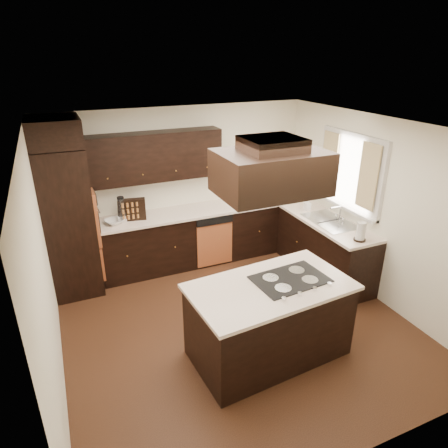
{
  "coord_description": "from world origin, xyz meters",
  "views": [
    {
      "loc": [
        -1.83,
        -3.83,
        3.25
      ],
      "look_at": [
        0.1,
        0.6,
        1.15
      ],
      "focal_mm": 32.0,
      "sensor_mm": 36.0,
      "label": 1
    }
  ],
  "objects_px": {
    "spice_rack": "(132,210)",
    "range_hood": "(271,172)",
    "oven_column": "(69,222)",
    "island": "(269,322)"
  },
  "relations": [
    {
      "from": "spice_rack",
      "to": "range_hood",
      "type": "bearing_deg",
      "value": -57.27
    },
    {
      "from": "oven_column",
      "to": "spice_rack",
      "type": "relative_size",
      "value": 5.34
    },
    {
      "from": "spice_rack",
      "to": "oven_column",
      "type": "bearing_deg",
      "value": -165.45
    },
    {
      "from": "oven_column",
      "to": "island",
      "type": "distance_m",
      "value": 3.08
    },
    {
      "from": "range_hood",
      "to": "spice_rack",
      "type": "distance_m",
      "value": 2.74
    },
    {
      "from": "oven_column",
      "to": "range_hood",
      "type": "distance_m",
      "value": 3.13
    },
    {
      "from": "island",
      "to": "range_hood",
      "type": "bearing_deg",
      "value": 90.73
    },
    {
      "from": "range_hood",
      "to": "spice_rack",
      "type": "height_order",
      "value": "range_hood"
    },
    {
      "from": "island",
      "to": "range_hood",
      "type": "relative_size",
      "value": 1.62
    },
    {
      "from": "oven_column",
      "to": "island",
      "type": "xyz_separation_m",
      "value": [
        1.88,
        -2.35,
        -0.62
      ]
    }
  ]
}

